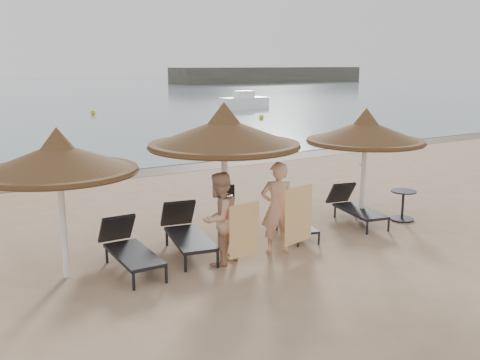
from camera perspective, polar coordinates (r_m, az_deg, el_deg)
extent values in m
plane|color=tan|center=(10.77, 3.28, -8.31)|extent=(160.00, 160.00, 0.00)
cube|color=brown|center=(18.97, -13.07, 0.50)|extent=(200.00, 1.60, 0.01)
cube|color=#514C42|center=(107.19, 3.20, 11.12)|extent=(40.00, 8.00, 3.00)
cube|color=white|center=(45.17, 0.44, 8.18)|extent=(4.00, 1.60, 1.00)
cube|color=white|center=(45.12, 0.44, 9.13)|extent=(1.50, 1.00, 0.60)
cylinder|color=white|center=(10.04, -18.34, -4.49)|extent=(0.11, 0.11, 2.00)
cone|color=brown|center=(9.77, -18.82, 2.31)|extent=(2.76, 2.76, 0.52)
cone|color=brown|center=(9.73, -18.94, 4.13)|extent=(0.67, 0.67, 0.43)
cylinder|color=brown|center=(9.82, -18.72, 0.89)|extent=(2.70, 2.70, 0.10)
cylinder|color=white|center=(10.93, -1.66, -1.85)|extent=(0.13, 0.13, 2.23)
cone|color=brown|center=(10.68, -1.70, 5.18)|extent=(3.08, 3.08, 0.58)
cone|color=brown|center=(10.64, -1.71, 7.05)|extent=(0.74, 0.74, 0.48)
cylinder|color=brown|center=(10.72, -1.69, 3.71)|extent=(3.02, 3.02, 0.11)
cylinder|color=white|center=(13.20, 12.98, -0.14)|extent=(0.12, 0.12, 2.03)
cone|color=brown|center=(13.00, 13.24, 5.14)|extent=(2.80, 2.80, 0.53)
cone|color=brown|center=(12.96, 13.31, 6.54)|extent=(0.68, 0.68, 0.43)
cylinder|color=brown|center=(13.03, 13.19, 4.05)|extent=(2.74, 2.74, 0.10)
cylinder|color=black|center=(9.44, -11.27, -10.63)|extent=(0.05, 0.05, 0.30)
cylinder|color=black|center=(9.64, -7.87, -10.01)|extent=(0.05, 0.05, 0.30)
cylinder|color=black|center=(10.77, -14.02, -7.83)|extent=(0.05, 0.05, 0.30)
cylinder|color=black|center=(10.94, -11.01, -7.35)|extent=(0.05, 0.05, 0.30)
cube|color=black|center=(10.17, -11.28, -7.82)|extent=(0.67, 1.61, 0.06)
cube|color=black|center=(10.94, -13.02, -5.04)|extent=(0.67, 0.46, 0.61)
cylinder|color=black|center=(10.07, -5.83, -8.90)|extent=(0.06, 0.06, 0.31)
cylinder|color=black|center=(10.23, -2.38, -8.49)|extent=(0.06, 0.06, 0.31)
cylinder|color=black|center=(11.51, -7.81, -6.20)|extent=(0.06, 0.06, 0.31)
cylinder|color=black|center=(11.65, -4.77, -5.89)|extent=(0.06, 0.06, 0.31)
cube|color=black|center=(10.85, -5.36, -6.24)|extent=(1.01, 1.79, 0.07)
cube|color=black|center=(11.69, -6.64, -3.52)|extent=(0.77, 0.60, 0.64)
cylinder|color=black|center=(11.40, 6.21, -6.54)|extent=(0.04, 0.04, 0.24)
cylinder|color=black|center=(11.59, 8.41, -6.27)|extent=(0.04, 0.04, 0.24)
cylinder|color=black|center=(12.46, 3.97, -4.84)|extent=(0.04, 0.04, 0.24)
cylinder|color=black|center=(12.64, 6.02, -4.63)|extent=(0.04, 0.04, 0.24)
cube|color=black|center=(12.01, 6.04, -4.81)|extent=(0.83, 1.39, 0.05)
cube|color=black|center=(12.62, 4.68, -2.94)|extent=(0.61, 0.48, 0.49)
cylinder|color=black|center=(12.47, 13.41, -5.03)|extent=(0.05, 0.05, 0.29)
cylinder|color=black|center=(12.79, 15.56, -4.72)|extent=(0.05, 0.05, 0.29)
cylinder|color=black|center=(13.63, 10.10, -3.39)|extent=(0.05, 0.05, 0.29)
cylinder|color=black|center=(13.92, 12.14, -3.14)|extent=(0.05, 0.05, 0.29)
cube|color=black|center=(13.19, 12.66, -3.25)|extent=(0.92, 1.63, 0.06)
cube|color=black|center=(13.87, 10.70, -1.35)|extent=(0.71, 0.55, 0.58)
cylinder|color=black|center=(13.86, 16.88, -4.01)|extent=(0.57, 0.57, 0.04)
cylinder|color=black|center=(13.77, 16.97, -2.62)|extent=(0.06, 0.06, 0.70)
cylinder|color=black|center=(13.68, 17.06, -1.16)|extent=(0.61, 0.61, 0.03)
imported|color=#DAA685|center=(10.17, -2.22, -3.35)|extent=(1.13, 0.96, 2.09)
imported|color=#DAA685|center=(10.76, 4.02, -2.20)|extent=(1.18, 0.98, 2.20)
cube|color=orange|center=(10.14, 0.50, -5.34)|extent=(0.73, 0.13, 1.04)
cube|color=orange|center=(10.84, 6.27, -3.72)|extent=(0.82, 0.21, 1.17)
cube|color=white|center=(11.04, -2.13, -0.84)|extent=(0.32, 0.17, 0.39)
cube|color=black|center=(10.77, -1.24, -1.50)|extent=(0.27, 0.13, 0.36)
sphere|color=gold|center=(41.73, -15.41, 6.96)|extent=(0.37, 0.37, 0.37)
sphere|color=gold|center=(36.92, 2.29, 6.71)|extent=(0.33, 0.33, 0.33)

